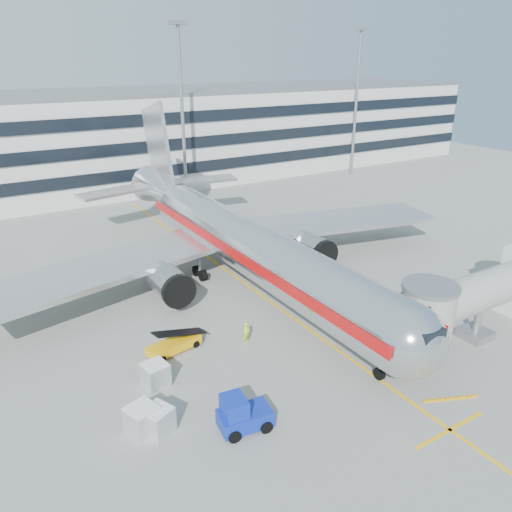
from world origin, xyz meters
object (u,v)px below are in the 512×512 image
cargo_container_right (155,375)px  ramp_worker (246,333)px  baggage_tug (242,415)px  cargo_container_left (158,420)px  belt_loader (174,344)px  main_jet (238,240)px  cargo_container_front (142,420)px

cargo_container_right → ramp_worker: size_ratio=1.02×
baggage_tug → cargo_container_left: size_ratio=1.65×
baggage_tug → belt_loader: bearing=90.6°
cargo_container_right → ramp_worker: (8.06, 1.42, 0.04)m
ramp_worker → cargo_container_left: bearing=-166.6°
belt_loader → cargo_container_left: bearing=-119.1°
main_jet → cargo_container_left: (-15.06, -16.60, -3.40)m
main_jet → ramp_worker: bearing=-116.9°
baggage_tug → cargo_container_right: 7.39m
main_jet → cargo_container_right: (-13.51, -12.18, -3.38)m
ramp_worker → cargo_container_front: bearing=-170.6°
cargo_container_front → cargo_container_right: bearing=59.3°
main_jet → baggage_tug: size_ratio=15.00×
cargo_container_right → cargo_container_front: size_ratio=0.86×
belt_loader → cargo_container_front: size_ratio=2.15×
main_jet → baggage_tug: 22.03m
cargo_container_right → cargo_container_front: bearing=-120.7°
cargo_container_left → ramp_worker: ramp_worker is taller
main_jet → cargo_container_right: bearing=-138.0°
cargo_container_right → baggage_tug: bearing=-67.4°
main_jet → ramp_worker: size_ratio=28.69×
belt_loader → cargo_container_right: bearing=-129.7°
main_jet → cargo_container_front: size_ratio=24.12×
cargo_container_left → ramp_worker: 11.24m
cargo_container_right → ramp_worker: ramp_worker is taller
baggage_tug → ramp_worker: baggage_tug is taller
belt_loader → cargo_container_front: (-5.08, -7.24, 0.30)m
belt_loader → cargo_container_front: bearing=-125.1°
baggage_tug → ramp_worker: size_ratio=1.91×
cargo_container_right → ramp_worker: 8.19m
cargo_container_front → ramp_worker: bearing=27.3°
belt_loader → cargo_container_left: belt_loader is taller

